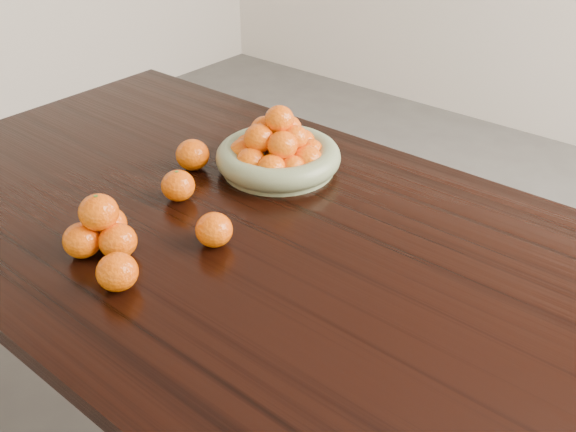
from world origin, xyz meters
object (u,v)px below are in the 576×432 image
Objects in this scene: loose_orange_0 at (178,186)px; fruit_bowl at (277,152)px; dining_table at (284,277)px; orange_pyramid at (102,229)px.

fruit_bowl is at bearing 72.97° from loose_orange_0.
loose_orange_0 is at bearing -107.03° from fruit_bowl.
fruit_bowl is 0.26m from loose_orange_0.
dining_table is at bearing -47.21° from fruit_bowl.
orange_pyramid is at bearing -135.71° from dining_table.
fruit_bowl reaches higher than dining_table.
fruit_bowl is (-0.21, 0.23, 0.13)m from dining_table.
dining_table is 26.92× the size of loose_orange_0.
fruit_bowl is at bearing 84.84° from orange_pyramid.
fruit_bowl is at bearing 132.79° from dining_table.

